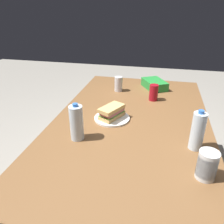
# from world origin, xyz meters

# --- Properties ---
(ground_plane) EXTENTS (8.00, 8.00, 0.00)m
(ground_plane) POSITION_xyz_m (0.00, 0.00, 0.00)
(ground_plane) COLOR gray
(dining_table) EXTENTS (1.69, 0.97, 0.73)m
(dining_table) POSITION_xyz_m (0.00, 0.00, 0.65)
(dining_table) COLOR brown
(dining_table) RESTS_ON ground_plane
(paper_plate) EXTENTS (0.23, 0.23, 0.01)m
(paper_plate) POSITION_xyz_m (0.02, -0.12, 0.74)
(paper_plate) COLOR white
(paper_plate) RESTS_ON dining_table
(sandwich) EXTENTS (0.21, 0.16, 0.08)m
(sandwich) POSITION_xyz_m (0.02, -0.12, 0.79)
(sandwich) COLOR #DBB26B
(sandwich) RESTS_ON paper_plate
(soda_can_red) EXTENTS (0.07, 0.07, 0.12)m
(soda_can_red) POSITION_xyz_m (-0.35, 0.12, 0.79)
(soda_can_red) COLOR maroon
(soda_can_red) RESTS_ON dining_table
(chip_bag) EXTENTS (0.27, 0.24, 0.07)m
(chip_bag) POSITION_xyz_m (-0.62, 0.11, 0.77)
(chip_bag) COLOR #268C38
(chip_bag) RESTS_ON dining_table
(water_bottle_tall) EXTENTS (0.07, 0.07, 0.21)m
(water_bottle_tall) POSITION_xyz_m (0.28, -0.26, 0.83)
(water_bottle_tall) COLOR silver
(water_bottle_tall) RESTS_ON dining_table
(plastic_cup_stack) EXTENTS (0.08, 0.08, 0.13)m
(plastic_cup_stack) POSITION_xyz_m (0.45, 0.38, 0.80)
(plastic_cup_stack) COLOR silver
(plastic_cup_stack) RESTS_ON dining_table
(water_bottle_spare) EXTENTS (0.07, 0.07, 0.22)m
(water_bottle_spare) POSITION_xyz_m (0.24, 0.36, 0.83)
(water_bottle_spare) COLOR silver
(water_bottle_spare) RESTS_ON dining_table
(soda_can_silver) EXTENTS (0.07, 0.07, 0.12)m
(soda_can_silver) POSITION_xyz_m (-0.49, -0.18, 0.79)
(soda_can_silver) COLOR silver
(soda_can_silver) RESTS_ON dining_table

